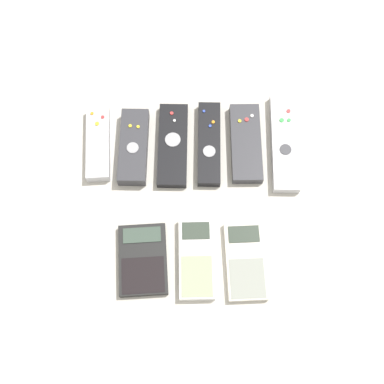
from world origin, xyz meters
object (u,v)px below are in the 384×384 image
(remote_3, at_px, (209,144))
(calculator_0, at_px, (143,260))
(calculator_2, at_px, (246,261))
(remote_1, at_px, (134,147))
(calculator_1, at_px, (196,259))
(remote_4, at_px, (246,143))
(remote_2, at_px, (173,145))
(remote_0, at_px, (98,143))
(remote_5, at_px, (284,143))

(remote_3, relative_size, calculator_0, 1.30)
(calculator_0, distance_m, calculator_2, 0.19)
(remote_1, bearing_deg, calculator_1, -60.25)
(remote_1, relative_size, remote_4, 0.94)
(remote_1, distance_m, remote_2, 0.08)
(remote_2, height_order, calculator_2, remote_2)
(remote_4, height_order, calculator_1, remote_4)
(remote_0, bearing_deg, calculator_1, -53.58)
(remote_2, xyz_separation_m, calculator_1, (0.05, -0.23, -0.00))
(remote_5, distance_m, calculator_1, 0.30)
(remote_2, bearing_deg, remote_1, -174.66)
(calculator_2, bearing_deg, remote_2, 117.64)
(remote_4, bearing_deg, remote_5, 0.16)
(remote_5, xyz_separation_m, calculator_0, (-0.28, -0.24, -0.00))
(remote_3, distance_m, calculator_1, 0.24)
(remote_3, height_order, calculator_2, remote_3)
(calculator_1, height_order, calculator_2, calculator_1)
(remote_1, xyz_separation_m, remote_3, (0.15, 0.01, -0.00))
(remote_0, distance_m, calculator_1, 0.31)
(remote_4, relative_size, calculator_2, 1.13)
(remote_4, height_order, calculator_0, remote_4)
(remote_0, relative_size, remote_5, 0.76)
(remote_3, relative_size, calculator_2, 1.20)
(remote_3, height_order, remote_4, remote_4)
(remote_5, xyz_separation_m, calculator_1, (-0.18, -0.24, -0.00))
(remote_5, bearing_deg, remote_2, -177.79)
(remote_1, relative_size, calculator_1, 1.04)
(remote_4, bearing_deg, remote_0, 179.61)
(remote_2, relative_size, remote_5, 0.85)
(remote_5, relative_size, calculator_0, 1.52)
(remote_4, bearing_deg, remote_1, -178.09)
(calculator_1, bearing_deg, remote_0, 128.70)
(calculator_0, distance_m, calculator_1, 0.10)
(remote_2, distance_m, remote_3, 0.07)
(remote_4, distance_m, calculator_2, 0.24)
(calculator_2, bearing_deg, calculator_1, 174.92)
(remote_0, bearing_deg, remote_4, -3.18)
(remote_0, relative_size, calculator_2, 1.07)
(remote_1, bearing_deg, remote_5, 3.05)
(remote_3, bearing_deg, calculator_1, -95.43)
(remote_3, xyz_separation_m, remote_5, (0.15, 0.00, 0.00))
(remote_1, height_order, calculator_1, remote_1)
(calculator_0, xyz_separation_m, calculator_1, (0.10, 0.00, 0.00))
(remote_0, distance_m, remote_3, 0.22)
(remote_2, relative_size, calculator_0, 1.29)
(remote_5, distance_m, calculator_2, 0.26)
(remote_1, bearing_deg, remote_0, 174.01)
(remote_1, bearing_deg, calculator_0, -82.69)
(calculator_2, bearing_deg, calculator_0, 176.63)
(remote_0, relative_size, calculator_1, 1.05)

